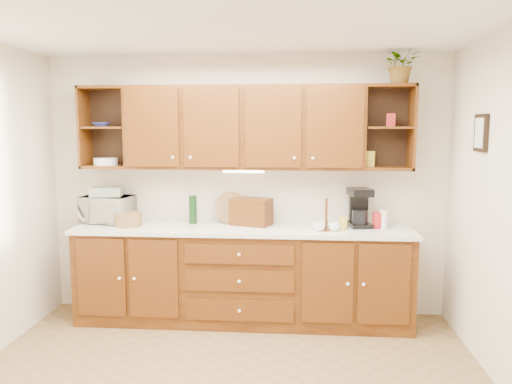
% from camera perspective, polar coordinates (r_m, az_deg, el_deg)
% --- Properties ---
extents(ceiling, '(4.00, 4.00, 0.00)m').
position_cam_1_polar(ceiling, '(3.36, -4.42, 19.49)').
color(ceiling, white).
rests_on(ceiling, back_wall).
extents(back_wall, '(4.00, 0.00, 4.00)m').
position_cam_1_polar(back_wall, '(5.06, -1.17, 0.67)').
color(back_wall, beige).
rests_on(back_wall, floor).
extents(base_cabinets, '(3.20, 0.60, 0.90)m').
position_cam_1_polar(base_cabinets, '(4.94, -1.50, -9.58)').
color(base_cabinets, '#361506').
rests_on(base_cabinets, floor).
extents(countertop, '(3.24, 0.64, 0.04)m').
position_cam_1_polar(countertop, '(4.81, -1.53, -4.26)').
color(countertop, silver).
rests_on(countertop, base_cabinets).
extents(upper_cabinets, '(3.20, 0.33, 0.80)m').
position_cam_1_polar(upper_cabinets, '(4.86, -1.27, 7.40)').
color(upper_cabinets, '#361506').
rests_on(upper_cabinets, back_wall).
extents(undercabinet_light, '(0.40, 0.05, 0.02)m').
position_cam_1_polar(undercabinet_light, '(4.83, -1.43, 2.37)').
color(undercabinet_light, white).
rests_on(undercabinet_light, upper_cabinets).
extents(framed_picture, '(0.03, 0.24, 0.30)m').
position_cam_1_polar(framed_picture, '(4.40, 24.33, 6.18)').
color(framed_picture, black).
rests_on(framed_picture, right_wall).
extents(wicker_basket, '(0.27, 0.27, 0.13)m').
position_cam_1_polar(wicker_basket, '(5.01, -14.41, -3.06)').
color(wicker_basket, olive).
rests_on(wicker_basket, countertop).
extents(microwave, '(0.52, 0.39, 0.27)m').
position_cam_1_polar(microwave, '(5.24, -16.62, -1.89)').
color(microwave, beige).
rests_on(microwave, countertop).
extents(towel_stack, '(0.33, 0.26, 0.09)m').
position_cam_1_polar(towel_stack, '(5.22, -16.69, 0.05)').
color(towel_stack, tan).
rests_on(towel_stack, microwave).
extents(wine_bottle, '(0.10, 0.10, 0.28)m').
position_cam_1_polar(wine_bottle, '(5.00, -7.23, -2.00)').
color(wine_bottle, black).
rests_on(wine_bottle, countertop).
extents(woven_tray, '(0.32, 0.10, 0.32)m').
position_cam_1_polar(woven_tray, '(5.01, -2.90, -3.46)').
color(woven_tray, olive).
rests_on(woven_tray, countertop).
extents(bread_box, '(0.43, 0.35, 0.26)m').
position_cam_1_polar(bread_box, '(4.89, -0.52, -2.26)').
color(bread_box, '#361506').
rests_on(bread_box, countertop).
extents(mug_tree, '(0.28, 0.27, 0.30)m').
position_cam_1_polar(mug_tree, '(4.70, 8.01, -3.79)').
color(mug_tree, '#361506').
rests_on(mug_tree, countertop).
extents(canister_red, '(0.14, 0.14, 0.15)m').
position_cam_1_polar(canister_red, '(4.89, 13.81, -3.14)').
color(canister_red, maroon).
rests_on(canister_red, countertop).
extents(canister_white, '(0.10, 0.10, 0.18)m').
position_cam_1_polar(canister_white, '(4.87, 14.35, -3.05)').
color(canister_white, white).
rests_on(canister_white, countertop).
extents(canister_yellow, '(0.10, 0.10, 0.11)m').
position_cam_1_polar(canister_yellow, '(4.79, 9.85, -3.51)').
color(canister_yellow, gold).
rests_on(canister_yellow, countertop).
extents(coffee_maker, '(0.24, 0.29, 0.37)m').
position_cam_1_polar(coffee_maker, '(4.91, 11.74, -1.81)').
color(coffee_maker, black).
rests_on(coffee_maker, countertop).
extents(bowl_stack, '(0.17, 0.17, 0.04)m').
position_cam_1_polar(bowl_stack, '(5.18, -17.24, 7.39)').
color(bowl_stack, '#283495').
rests_on(bowl_stack, upper_cabinets).
extents(plate_stack, '(0.24, 0.24, 0.07)m').
position_cam_1_polar(plate_stack, '(5.18, -16.80, 3.35)').
color(plate_stack, white).
rests_on(plate_stack, upper_cabinets).
extents(pantry_box_yellow, '(0.10, 0.09, 0.15)m').
position_cam_1_polar(pantry_box_yellow, '(4.88, 12.92, 3.70)').
color(pantry_box_yellow, gold).
rests_on(pantry_box_yellow, upper_cabinets).
extents(pantry_box_red, '(0.09, 0.08, 0.12)m').
position_cam_1_polar(pantry_box_red, '(4.90, 15.15, 7.94)').
color(pantry_box_red, maroon).
rests_on(pantry_box_red, upper_cabinets).
extents(potted_plant, '(0.38, 0.35, 0.36)m').
position_cam_1_polar(potted_plant, '(4.92, 16.27, 13.85)').
color(potted_plant, '#999999').
rests_on(potted_plant, upper_cabinets).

